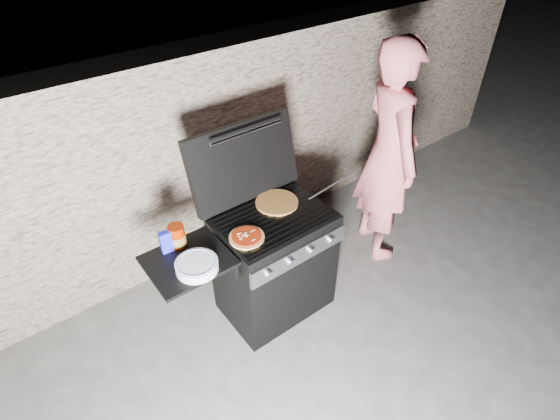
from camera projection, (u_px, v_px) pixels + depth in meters
ground at (275, 303)px, 3.58m from camera, size 50.00×50.00×0.00m
stone_wall at (200, 156)px, 3.68m from camera, size 8.00×0.35×1.80m
gas_grill at (247, 279)px, 3.18m from camera, size 1.34×0.79×0.91m
pizza_topped at (247, 237)px, 2.83m from camera, size 0.25×0.25×0.03m
pizza_plain at (277, 202)px, 3.13m from camera, size 0.38×0.38×0.02m
sauce_jar at (177, 236)px, 2.75m from camera, size 0.12×0.12×0.16m
blue_carton at (166, 242)px, 2.71m from camera, size 0.08×0.05×0.15m
plate_stack at (197, 266)px, 2.62m from camera, size 0.29×0.29×0.06m
person at (388, 155)px, 3.56m from camera, size 0.70×0.83×1.93m
tongs at (334, 184)px, 3.25m from camera, size 0.47×0.03×0.10m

